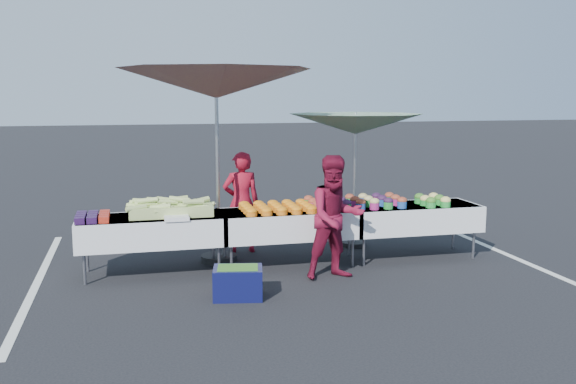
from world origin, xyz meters
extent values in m
plane|color=black|center=(0.00, 0.00, 0.00)|extent=(80.00, 80.00, 0.00)
cube|color=silver|center=(-3.20, 0.00, 0.00)|extent=(0.10, 5.00, 0.00)
cube|color=silver|center=(3.20, 0.00, 0.00)|extent=(0.10, 5.00, 0.00)
cube|color=white|center=(-1.80, 0.00, 0.73)|extent=(1.80, 0.75, 0.04)
cube|color=white|center=(-1.80, 0.00, 0.57)|extent=(1.86, 0.81, 0.36)
cylinder|color=slate|center=(-2.62, -0.29, 0.20)|extent=(0.04, 0.04, 0.39)
cylinder|color=slate|center=(-2.62, 0.29, 0.20)|extent=(0.04, 0.04, 0.39)
cylinder|color=slate|center=(-0.98, -0.29, 0.20)|extent=(0.04, 0.04, 0.39)
cylinder|color=slate|center=(-0.98, 0.29, 0.20)|extent=(0.04, 0.04, 0.39)
cube|color=white|center=(0.00, 0.00, 0.73)|extent=(1.80, 0.75, 0.04)
cube|color=white|center=(0.00, 0.00, 0.57)|extent=(1.86, 0.81, 0.36)
cylinder|color=slate|center=(-0.82, -0.29, 0.20)|extent=(0.04, 0.04, 0.39)
cylinder|color=slate|center=(-0.82, 0.29, 0.20)|extent=(0.04, 0.04, 0.39)
cylinder|color=slate|center=(0.82, -0.29, 0.20)|extent=(0.04, 0.04, 0.39)
cylinder|color=slate|center=(0.82, 0.29, 0.20)|extent=(0.04, 0.04, 0.39)
cube|color=white|center=(1.80, 0.00, 0.73)|extent=(1.80, 0.75, 0.04)
cube|color=white|center=(1.80, 0.00, 0.57)|extent=(1.86, 0.81, 0.36)
cylinder|color=slate|center=(0.98, -0.29, 0.20)|extent=(0.04, 0.04, 0.39)
cylinder|color=slate|center=(0.98, 0.29, 0.20)|extent=(0.04, 0.04, 0.39)
cylinder|color=slate|center=(2.62, -0.29, 0.20)|extent=(0.04, 0.04, 0.39)
cylinder|color=slate|center=(2.62, 0.29, 0.20)|extent=(0.04, 0.04, 0.39)
cube|color=black|center=(-2.65, -0.27, 0.79)|extent=(0.12, 0.12, 0.08)
cube|color=black|center=(-2.65, -0.13, 0.79)|extent=(0.12, 0.12, 0.08)
cube|color=black|center=(-2.65, 0.01, 0.79)|extent=(0.12, 0.12, 0.08)
cube|color=black|center=(-2.65, 0.15, 0.79)|extent=(0.12, 0.12, 0.08)
cube|color=black|center=(-2.51, -0.27, 0.79)|extent=(0.12, 0.12, 0.08)
cube|color=black|center=(-2.51, -0.13, 0.79)|extent=(0.12, 0.12, 0.08)
cube|color=black|center=(-2.51, 0.01, 0.79)|extent=(0.12, 0.12, 0.08)
cube|color=black|center=(-2.51, 0.15, 0.79)|extent=(0.12, 0.12, 0.08)
cube|color=#AF1213|center=(-2.37, -0.27, 0.79)|extent=(0.12, 0.12, 0.08)
cube|color=#AF1213|center=(-2.37, -0.13, 0.79)|extent=(0.12, 0.12, 0.08)
cube|color=#AF1213|center=(-2.37, 0.01, 0.79)|extent=(0.12, 0.12, 0.08)
cube|color=#AF1213|center=(-2.37, 0.15, 0.79)|extent=(0.12, 0.12, 0.08)
cube|color=#ADD06A|center=(-1.55, 0.05, 0.82)|extent=(1.05, 0.55, 0.14)
cylinder|color=#ADD06A|center=(-1.25, 0.20, 0.85)|extent=(0.27, 0.09, 0.10)
cylinder|color=#ADD06A|center=(-1.93, 0.10, 0.92)|extent=(0.27, 0.14, 0.07)
cylinder|color=#ADD06A|center=(-1.44, -0.06, 0.97)|extent=(0.27, 0.14, 0.09)
cylinder|color=#ADD06A|center=(-1.97, 0.08, 0.87)|extent=(0.27, 0.15, 0.10)
cylinder|color=#ADD06A|center=(-1.73, -0.01, 0.91)|extent=(0.27, 0.15, 0.08)
cylinder|color=#ADD06A|center=(-1.59, 0.09, 0.94)|extent=(0.27, 0.10, 0.10)
cylinder|color=#ADD06A|center=(-1.59, -0.03, 0.94)|extent=(0.27, 0.07, 0.08)
cylinder|color=#ADD06A|center=(-1.68, -0.13, 0.90)|extent=(0.27, 0.14, 0.09)
cylinder|color=#ADD06A|center=(-1.71, 0.25, 0.92)|extent=(0.27, 0.12, 0.08)
cylinder|color=#ADD06A|center=(-1.09, 0.14, 0.87)|extent=(0.27, 0.16, 0.08)
cylinder|color=#ADD06A|center=(-1.86, 0.01, 0.92)|extent=(0.27, 0.11, 0.07)
cylinder|color=#ADD06A|center=(-1.64, -0.18, 0.85)|extent=(0.27, 0.10, 0.07)
cylinder|color=#ADD06A|center=(-1.44, 0.19, 0.93)|extent=(0.27, 0.12, 0.08)
cylinder|color=#ADD06A|center=(-1.98, -0.17, 0.90)|extent=(0.27, 0.15, 0.08)
cylinder|color=#ADD06A|center=(-1.89, 0.09, 0.94)|extent=(0.27, 0.10, 0.08)
cylinder|color=#ADD06A|center=(-1.34, 0.00, 0.90)|extent=(0.27, 0.16, 0.10)
cylinder|color=#ADD06A|center=(-1.83, -0.02, 0.97)|extent=(0.27, 0.12, 0.09)
cylinder|color=#ADD06A|center=(-1.28, -0.18, 0.95)|extent=(0.27, 0.09, 0.07)
cylinder|color=#ADD06A|center=(-1.22, -0.15, 0.88)|extent=(0.27, 0.10, 0.09)
cylinder|color=#ADD06A|center=(-1.30, -0.09, 0.87)|extent=(0.27, 0.12, 0.09)
cylinder|color=#ADD06A|center=(-1.45, 0.28, 0.86)|extent=(0.27, 0.10, 0.08)
cylinder|color=#ADD06A|center=(-1.17, 0.03, 0.93)|extent=(0.27, 0.14, 0.10)
cube|color=white|center=(-1.50, -0.30, 0.78)|extent=(0.30, 0.25, 0.05)
cylinder|color=orange|center=(-0.55, -0.28, 0.78)|extent=(0.15, 0.15, 0.05)
ellipsoid|color=orange|center=(-0.55, -0.28, 0.81)|extent=(0.15, 0.15, 0.08)
cylinder|color=orange|center=(-0.55, -0.10, 0.78)|extent=(0.15, 0.15, 0.05)
ellipsoid|color=orange|center=(-0.55, -0.10, 0.81)|extent=(0.15, 0.15, 0.08)
cylinder|color=orange|center=(-0.55, 0.08, 0.78)|extent=(0.15, 0.15, 0.05)
ellipsoid|color=orange|center=(-0.55, 0.08, 0.81)|extent=(0.15, 0.15, 0.08)
cylinder|color=orange|center=(-0.55, 0.26, 0.78)|extent=(0.15, 0.15, 0.05)
ellipsoid|color=orange|center=(-0.55, 0.26, 0.81)|extent=(0.15, 0.15, 0.08)
cylinder|color=orange|center=(-0.35, -0.28, 0.78)|extent=(0.15, 0.15, 0.05)
ellipsoid|color=orange|center=(-0.35, -0.28, 0.81)|extent=(0.15, 0.15, 0.08)
cylinder|color=orange|center=(-0.35, -0.10, 0.78)|extent=(0.15, 0.15, 0.05)
ellipsoid|color=orange|center=(-0.35, -0.10, 0.81)|extent=(0.15, 0.15, 0.08)
cylinder|color=orange|center=(-0.35, 0.08, 0.78)|extent=(0.15, 0.15, 0.05)
ellipsoid|color=orange|center=(-0.35, 0.08, 0.81)|extent=(0.15, 0.15, 0.08)
cylinder|color=orange|center=(-0.35, 0.26, 0.78)|extent=(0.15, 0.15, 0.05)
ellipsoid|color=orange|center=(-0.35, 0.26, 0.81)|extent=(0.15, 0.15, 0.08)
cylinder|color=orange|center=(-0.15, -0.28, 0.78)|extent=(0.15, 0.15, 0.05)
ellipsoid|color=orange|center=(-0.15, -0.28, 0.81)|extent=(0.15, 0.15, 0.08)
cylinder|color=orange|center=(-0.15, -0.10, 0.78)|extent=(0.15, 0.15, 0.05)
ellipsoid|color=orange|center=(-0.15, -0.10, 0.81)|extent=(0.15, 0.15, 0.08)
cylinder|color=orange|center=(-0.15, 0.08, 0.78)|extent=(0.15, 0.15, 0.05)
ellipsoid|color=orange|center=(-0.15, 0.08, 0.81)|extent=(0.15, 0.15, 0.08)
cylinder|color=orange|center=(-0.15, 0.26, 0.78)|extent=(0.15, 0.15, 0.05)
ellipsoid|color=orange|center=(-0.15, 0.26, 0.81)|extent=(0.15, 0.15, 0.08)
cylinder|color=orange|center=(0.05, -0.28, 0.78)|extent=(0.15, 0.15, 0.05)
ellipsoid|color=orange|center=(0.05, -0.28, 0.81)|extent=(0.15, 0.15, 0.08)
cylinder|color=orange|center=(0.05, -0.10, 0.78)|extent=(0.15, 0.15, 0.05)
ellipsoid|color=orange|center=(0.05, -0.10, 0.81)|extent=(0.15, 0.15, 0.08)
cylinder|color=orange|center=(0.05, 0.08, 0.78)|extent=(0.15, 0.15, 0.05)
ellipsoid|color=orange|center=(0.05, 0.08, 0.81)|extent=(0.15, 0.15, 0.08)
cylinder|color=orange|center=(0.05, 0.26, 0.78)|extent=(0.15, 0.15, 0.05)
ellipsoid|color=orange|center=(0.05, 0.26, 0.81)|extent=(0.15, 0.15, 0.08)
cylinder|color=orange|center=(0.25, -0.28, 0.78)|extent=(0.15, 0.15, 0.05)
ellipsoid|color=orange|center=(0.25, -0.28, 0.81)|extent=(0.15, 0.15, 0.08)
cylinder|color=orange|center=(0.25, -0.10, 0.78)|extent=(0.15, 0.15, 0.05)
ellipsoid|color=orange|center=(0.25, -0.10, 0.81)|extent=(0.15, 0.15, 0.08)
cylinder|color=orange|center=(0.25, 0.08, 0.78)|extent=(0.15, 0.15, 0.05)
ellipsoid|color=orange|center=(0.25, 0.08, 0.81)|extent=(0.15, 0.15, 0.08)
cylinder|color=orange|center=(0.25, 0.26, 0.78)|extent=(0.15, 0.15, 0.05)
ellipsoid|color=orange|center=(0.25, 0.26, 0.81)|extent=(0.15, 0.15, 0.08)
cylinder|color=#214B9E|center=(0.35, -0.22, 0.80)|extent=(0.13, 0.13, 0.10)
ellipsoid|color=maroon|center=(0.35, -0.22, 0.86)|extent=(0.14, 0.14, 0.10)
cylinder|color=#AB2475|center=(0.35, 0.00, 0.80)|extent=(0.13, 0.13, 0.10)
ellipsoid|color=maroon|center=(0.35, 0.00, 0.86)|extent=(0.14, 0.14, 0.10)
cylinder|color=green|center=(0.35, 0.22, 0.80)|extent=(0.13, 0.13, 0.10)
ellipsoid|color=maroon|center=(0.35, 0.22, 0.86)|extent=(0.14, 0.14, 0.10)
cylinder|color=#AB2475|center=(0.55, -0.22, 0.80)|extent=(0.13, 0.13, 0.10)
ellipsoid|color=tan|center=(0.55, -0.22, 0.86)|extent=(0.14, 0.14, 0.10)
cylinder|color=green|center=(0.55, 0.00, 0.80)|extent=(0.13, 0.13, 0.10)
ellipsoid|color=tan|center=(0.55, 0.00, 0.86)|extent=(0.14, 0.14, 0.10)
cylinder|color=#214B9E|center=(0.55, 0.22, 0.80)|extent=(0.13, 0.13, 0.10)
ellipsoid|color=tan|center=(0.55, 0.22, 0.86)|extent=(0.14, 0.14, 0.10)
cylinder|color=green|center=(0.75, -0.22, 0.80)|extent=(0.13, 0.13, 0.10)
ellipsoid|color=black|center=(0.75, -0.22, 0.86)|extent=(0.14, 0.14, 0.10)
cylinder|color=#214B9E|center=(0.75, 0.00, 0.80)|extent=(0.13, 0.13, 0.10)
ellipsoid|color=black|center=(0.75, 0.00, 0.86)|extent=(0.14, 0.14, 0.10)
cylinder|color=#AB2475|center=(0.75, 0.22, 0.80)|extent=(0.13, 0.13, 0.10)
ellipsoid|color=black|center=(0.75, 0.22, 0.86)|extent=(0.14, 0.14, 0.10)
cylinder|color=#214B9E|center=(0.95, -0.22, 0.80)|extent=(0.13, 0.13, 0.10)
ellipsoid|color=maroon|center=(0.95, -0.22, 0.86)|extent=(0.14, 0.14, 0.10)
cylinder|color=#AB2475|center=(0.95, 0.00, 0.80)|extent=(0.13, 0.13, 0.10)
ellipsoid|color=maroon|center=(0.95, 0.00, 0.86)|extent=(0.14, 0.14, 0.10)
cylinder|color=green|center=(0.95, 0.22, 0.80)|extent=(0.13, 0.13, 0.10)
ellipsoid|color=maroon|center=(0.95, 0.22, 0.86)|extent=(0.14, 0.14, 0.10)
cylinder|color=#AB2475|center=(1.15, -0.22, 0.80)|extent=(0.13, 0.13, 0.10)
ellipsoid|color=tan|center=(1.15, -0.22, 0.86)|extent=(0.14, 0.14, 0.10)
cylinder|color=green|center=(1.15, 0.00, 0.80)|extent=(0.13, 0.13, 0.10)
ellipsoid|color=tan|center=(1.15, 0.00, 0.86)|extent=(0.14, 0.14, 0.10)
cylinder|color=#214B9E|center=(1.15, 0.22, 0.80)|extent=(0.13, 0.13, 0.10)
ellipsoid|color=tan|center=(1.15, 0.22, 0.86)|extent=(0.14, 0.14, 0.10)
cylinder|color=green|center=(1.35, -0.22, 0.80)|extent=(0.13, 0.13, 0.10)
ellipsoid|color=black|center=(1.35, -0.22, 0.86)|extent=(0.14, 0.14, 0.10)
cylinder|color=#214B9E|center=(1.35, 0.00, 0.80)|extent=(0.13, 0.13, 0.10)
ellipsoid|color=black|center=(1.35, 0.00, 0.86)|extent=(0.14, 0.14, 0.10)
cylinder|color=#AB2475|center=(1.35, 0.22, 0.80)|extent=(0.13, 0.13, 0.10)
ellipsoid|color=black|center=(1.35, 0.22, 0.86)|extent=(0.14, 0.14, 0.10)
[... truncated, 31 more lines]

